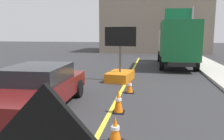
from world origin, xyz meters
TOP-DOWN VIEW (x-y plane):
  - arrow_board_trailer at (-0.36, 13.26)m, footprint 1.59×1.94m
  - box_truck at (2.92, 18.86)m, footprint 2.44×6.93m
  - pickup_car at (-2.35, 8.39)m, footprint 2.22×4.97m
  - highway_guide_sign at (4.28, 26.28)m, footprint 2.78×0.32m
  - far_building_block at (1.40, 32.81)m, footprint 12.73×8.49m
  - traffic_cone_mid_lane at (0.47, 6.56)m, footprint 0.36×0.36m
  - traffic_cone_far_lane at (0.25, 8.53)m, footprint 0.36×0.36m
  - traffic_cone_curbside at (0.36, 10.93)m, footprint 0.36×0.36m

SIDE VIEW (x-z plane):
  - traffic_cone_curbside at x=0.36m, z-range -0.01..0.58m
  - traffic_cone_mid_lane at x=0.47m, z-range -0.01..0.62m
  - traffic_cone_far_lane at x=0.25m, z-range -0.01..0.72m
  - arrow_board_trailer at x=-0.36m, z-range -0.87..1.83m
  - pickup_car at x=-2.35m, z-range 0.01..1.39m
  - box_truck at x=2.92m, z-range 0.16..3.32m
  - far_building_block at x=1.40m, z-range 0.00..6.22m
  - highway_guide_sign at x=4.28m, z-range 0.92..5.92m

